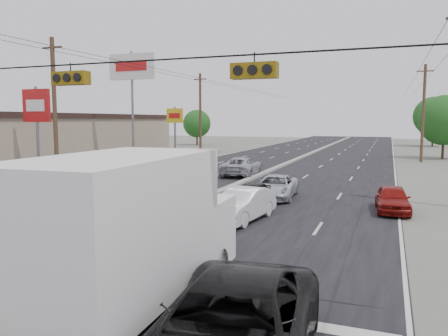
{
  "coord_description": "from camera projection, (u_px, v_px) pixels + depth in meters",
  "views": [
    {
      "loc": [
        9.35,
        -9.41,
        4.37
      ],
      "look_at": [
        2.39,
        8.95,
        2.2
      ],
      "focal_mm": 35.0,
      "sensor_mm": 36.0,
      "label": 1
    }
  ],
  "objects": [
    {
      "name": "ground",
      "position": [
        36.0,
        273.0,
        12.52
      ],
      "size": [
        200.0,
        200.0,
        0.0
      ],
      "primitive_type": "plane",
      "color": "#606356",
      "rests_on": "ground"
    },
    {
      "name": "road_surface",
      "position": [
        280.0,
        167.0,
        40.4
      ],
      "size": [
        20.0,
        160.0,
        0.02
      ],
      "primitive_type": "cube",
      "color": "black",
      "rests_on": "ground"
    },
    {
      "name": "center_median",
      "position": [
        280.0,
        166.0,
        40.39
      ],
      "size": [
        0.5,
        160.0,
        0.2
      ],
      "primitive_type": "cube",
      "color": "gray",
      "rests_on": "ground"
    },
    {
      "name": "strip_mall",
      "position": [
        21.0,
        140.0,
        44.66
      ],
      "size": [
        12.0,
        42.0,
        4.6
      ],
      "primitive_type": "cube",
      "color": "tan",
      "rests_on": "ground"
    },
    {
      "name": "parking_lot",
      "position": [
        94.0,
        166.0,
        41.75
      ],
      "size": [
        10.0,
        42.0,
        0.02
      ],
      "primitive_type": "cube",
      "color": "black",
      "rests_on": "ground"
    },
    {
      "name": "utility_pole_left_b",
      "position": [
        55.0,
        109.0,
        30.3
      ],
      "size": [
        1.6,
        0.3,
        10.0
      ],
      "color": "#422D1E",
      "rests_on": "ground"
    },
    {
      "name": "utility_pole_left_c",
      "position": [
        200.0,
        114.0,
        53.54
      ],
      "size": [
        1.6,
        0.3,
        10.0
      ],
      "color": "#422D1E",
      "rests_on": "ground"
    },
    {
      "name": "utility_pole_right_c",
      "position": [
        423.0,
        113.0,
        44.73
      ],
      "size": [
        1.6,
        0.3,
        10.0
      ],
      "color": "#422D1E",
      "rests_on": "ground"
    },
    {
      "name": "traffic_signals",
      "position": [
        68.0,
        77.0,
        11.42
      ],
      "size": [
        25.0,
        0.3,
        0.54
      ],
      "color": "black",
      "rests_on": "ground"
    },
    {
      "name": "pole_sign_mid",
      "position": [
        37.0,
        110.0,
        34.68
      ],
      "size": [
        2.6,
        0.25,
        7.0
      ],
      "color": "slate",
      "rests_on": "ground"
    },
    {
      "name": "pole_sign_billboard",
      "position": [
        132.0,
        74.0,
        42.68
      ],
      "size": [
        5.0,
        0.25,
        11.0
      ],
      "color": "slate",
      "rests_on": "ground"
    },
    {
      "name": "pole_sign_far",
      "position": [
        175.0,
        120.0,
        54.85
      ],
      "size": [
        2.2,
        0.25,
        6.0
      ],
      "color": "slate",
      "rests_on": "ground"
    },
    {
      "name": "tree_left_far",
      "position": [
        197.0,
        124.0,
        75.63
      ],
      "size": [
        4.8,
        4.8,
        6.12
      ],
      "color": "#382619",
      "rests_on": "ground"
    },
    {
      "name": "tree_right_mid",
      "position": [
        444.0,
        120.0,
        48.58
      ],
      "size": [
        5.6,
        5.6,
        7.14
      ],
      "color": "#382619",
      "rests_on": "ground"
    },
    {
      "name": "tree_right_far",
      "position": [
        434.0,
        116.0,
        71.39
      ],
      "size": [
        6.4,
        6.4,
        8.16
      ],
      "color": "#382619",
      "rests_on": "ground"
    },
    {
      "name": "box_truck",
      "position": [
        134.0,
        234.0,
        9.61
      ],
      "size": [
        2.79,
        7.28,
        3.65
      ],
      "rotation": [
        0.0,
        0.0,
        0.04
      ],
      "color": "black",
      "rests_on": "ground"
    },
    {
      "name": "tan_sedan",
      "position": [
        6.0,
        303.0,
        8.35
      ],
      "size": [
        3.06,
        6.33,
        1.78
      ],
      "primitive_type": "imported",
      "rotation": [
        0.0,
        0.0,
        -0.1
      ],
      "color": "brown",
      "rests_on": "ground"
    },
    {
      "name": "red_sedan",
      "position": [
        152.0,
        220.0,
        15.84
      ],
      "size": [
        2.09,
        4.68,
        1.49
      ],
      "primitive_type": "imported",
      "rotation": [
        0.0,
        0.0,
        0.11
      ],
      "color": "maroon",
      "rests_on": "ground"
    },
    {
      "name": "black_suv",
      "position": [
        232.0,
        333.0,
        7.33
      ],
      "size": [
        3.31,
        6.09,
        1.62
      ],
      "primitive_type": "imported",
      "rotation": [
        0.0,
        0.0,
        0.11
      ],
      "color": "black",
      "rests_on": "ground"
    },
    {
      "name": "queue_car_a",
      "position": [
        250.0,
        195.0,
        21.6
      ],
      "size": [
        1.63,
        3.82,
        1.29
      ],
      "primitive_type": "imported",
      "rotation": [
        0.0,
        0.0,
        -0.03
      ],
      "color": "black",
      "rests_on": "ground"
    },
    {
      "name": "queue_car_b",
      "position": [
        243.0,
        205.0,
        18.91
      ],
      "size": [
        2.03,
        4.41,
        1.4
      ],
      "primitive_type": "imported",
      "rotation": [
        0.0,
        0.0,
        -0.13
      ],
      "color": "white",
      "rests_on": "ground"
    },
    {
      "name": "queue_car_c",
      "position": [
        275.0,
        187.0,
        24.36
      ],
      "size": [
        2.41,
        4.7,
        1.27
      ],
      "primitive_type": "imported",
      "rotation": [
        0.0,
        0.0,
        0.07
      ],
      "color": "silver",
      "rests_on": "ground"
    },
    {
      "name": "queue_car_e",
      "position": [
        392.0,
        199.0,
        20.69
      ],
      "size": [
        1.75,
        3.77,
        1.25
      ],
      "primitive_type": "imported",
      "rotation": [
        0.0,
        0.0,
        0.07
      ],
      "color": "maroon",
      "rests_on": "ground"
    },
    {
      "name": "oncoming_near",
      "position": [
        100.0,
        184.0,
        25.27
      ],
      "size": [
        2.1,
        4.68,
        1.33
      ],
      "primitive_type": "imported",
      "rotation": [
        0.0,
        0.0,
        3.19
      ],
      "color": "black",
      "rests_on": "ground"
    },
    {
      "name": "oncoming_far",
      "position": [
        242.0,
        167.0,
        34.22
      ],
      "size": [
        2.71,
        5.35,
        1.45
      ],
      "primitive_type": "imported",
      "rotation": [
        0.0,
        0.0,
        3.2
      ],
      "color": "#AAABB1",
      "rests_on": "ground"
    }
  ]
}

